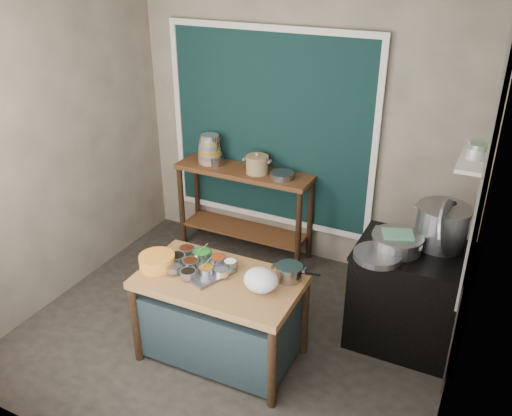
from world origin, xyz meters
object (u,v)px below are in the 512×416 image
at_px(condiment_tray, 199,267).
at_px(yellow_basin, 157,261).
at_px(utensil_cup, 217,160).
at_px(stock_pot, 442,226).
at_px(prep_table, 221,318).
at_px(ceramic_crock, 257,165).
at_px(stove_block, 410,298).
at_px(saucepan, 289,272).
at_px(back_counter, 244,211).
at_px(steamer, 397,243).

height_order(condiment_tray, yellow_basin, yellow_basin).
height_order(yellow_basin, utensil_cup, utensil_cup).
bearing_deg(condiment_tray, utensil_cup, 114.89).
distance_m(utensil_cup, stock_pot, 2.42).
height_order(prep_table, condiment_tray, condiment_tray).
bearing_deg(ceramic_crock, stove_block, -22.21).
bearing_deg(stove_block, saucepan, -142.55).
bearing_deg(yellow_basin, condiment_tray, 23.25).
xyz_separation_m(prep_table, stove_block, (1.30, 0.85, 0.05)).
bearing_deg(stove_block, utensil_cup, 161.91).
relative_size(utensil_cup, ceramic_crock, 0.65).
relative_size(stove_block, yellow_basin, 3.20).
distance_m(yellow_basin, ceramic_crock, 1.66).
distance_m(condiment_tray, yellow_basin, 0.33).
xyz_separation_m(condiment_tray, utensil_cup, (-0.71, 1.52, 0.24)).
bearing_deg(yellow_basin, back_counter, 93.10).
bearing_deg(ceramic_crock, back_counter, 172.94).
bearing_deg(yellow_basin, saucepan, 16.98).
relative_size(back_counter, ceramic_crock, 6.05).
height_order(yellow_basin, steamer, steamer).
xyz_separation_m(condiment_tray, stock_pot, (1.64, 0.97, 0.29)).
bearing_deg(back_counter, stove_block, -21.02).
xyz_separation_m(prep_table, saucepan, (0.48, 0.22, 0.43)).
bearing_deg(stove_block, condiment_tray, -152.05).
xyz_separation_m(prep_table, utensil_cup, (-0.92, 1.57, 0.62)).
xyz_separation_m(condiment_tray, ceramic_crock, (-0.23, 1.51, 0.27)).
height_order(ceramic_crock, stock_pot, stock_pot).
xyz_separation_m(back_counter, stock_pot, (2.04, -0.56, 0.57)).
bearing_deg(stove_block, prep_table, -146.82).
xyz_separation_m(condiment_tray, yellow_basin, (-0.30, -0.13, 0.04)).
height_order(back_counter, yellow_basin, back_counter).
distance_m(back_counter, condiment_tray, 1.61).
bearing_deg(ceramic_crock, yellow_basin, -92.48).
bearing_deg(stock_pot, stove_block, -128.94).
xyz_separation_m(back_counter, ceramic_crock, (0.16, -0.02, 0.56)).
distance_m(prep_table, back_counter, 1.69).
xyz_separation_m(back_counter, stove_block, (1.90, -0.73, -0.05)).
relative_size(saucepan, ceramic_crock, 0.89).
bearing_deg(ceramic_crock, saucepan, -55.48).
height_order(saucepan, ceramic_crock, ceramic_crock).
xyz_separation_m(saucepan, steamer, (0.67, 0.56, 0.14)).
bearing_deg(back_counter, saucepan, -51.48).
height_order(stove_block, stock_pot, stock_pot).
bearing_deg(yellow_basin, ceramic_crock, 87.52).
distance_m(back_counter, steamer, 1.98).
bearing_deg(utensil_cup, back_counter, 1.12).
distance_m(stove_block, condiment_tray, 1.74).
xyz_separation_m(back_counter, condiment_tray, (0.39, -1.53, 0.29)).
relative_size(yellow_basin, utensil_cup, 1.79).
bearing_deg(prep_table, saucepan, 23.92).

